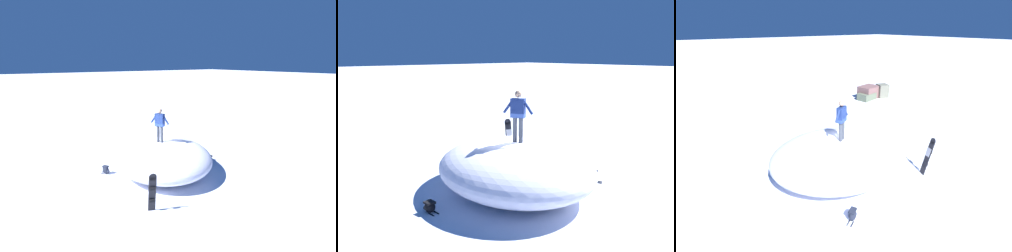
# 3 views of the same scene
# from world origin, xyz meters

# --- Properties ---
(ground) EXTENTS (240.00, 240.00, 0.00)m
(ground) POSITION_xyz_m (0.00, 0.00, 0.00)
(ground) COLOR white
(snow_mound) EXTENTS (6.22, 6.84, 1.56)m
(snow_mound) POSITION_xyz_m (0.47, 0.17, 0.78)
(snow_mound) COLOR white
(snow_mound) RESTS_ON ground
(snowboarder_standing) EXTENTS (0.53, 0.94, 1.66)m
(snowboarder_standing) POSITION_xyz_m (0.33, 0.13, 2.51)
(snowboarder_standing) COLOR #333842
(snowboarder_standing) RESTS_ON snow_mound
(snowboard_primary_upright) EXTENTS (0.38, 0.44, 1.64)m
(snowboard_primary_upright) POSITION_xyz_m (-1.85, -2.71, 0.85)
(snowboard_primary_upright) COLOR black
(snowboard_primary_upright) RESTS_ON ground
(backpack_near) EXTENTS (0.33, 0.51, 0.32)m
(backpack_near) POSITION_xyz_m (3.37, -0.22, 0.16)
(backpack_near) COLOR black
(backpack_near) RESTS_ON ground
(backpack_far) EXTENTS (0.41, 0.53, 0.43)m
(backpack_far) POSITION_xyz_m (-2.01, 1.43, 0.22)
(backpack_far) COLOR #1E2333
(backpack_far) RESTS_ON ground
(rock_outcrop) EXTENTS (1.93, 3.67, 1.12)m
(rock_outcrop) POSITION_xyz_m (7.81, -8.77, 0.46)
(rock_outcrop) COLOR #6D5D5F
(rock_outcrop) RESTS_ON ground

